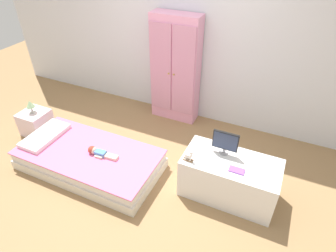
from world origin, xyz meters
TOP-DOWN VIEW (x-y plane):
  - ground_plane at (0.00, 0.00)m, footprint 10.00×10.00m
  - back_wall at (0.00, 1.57)m, footprint 6.40×0.05m
  - bed at (-0.55, -0.13)m, footprint 1.75×0.87m
  - pillow at (-1.23, -0.13)m, footprint 0.32×0.63m
  - doll at (-0.41, -0.12)m, footprint 0.39×0.14m
  - nightstand at (-1.71, 0.15)m, footprint 0.36×0.36m
  - table_lamp at (-1.71, 0.15)m, footprint 0.12×0.12m
  - wardrobe at (-0.06, 1.39)m, footprint 0.69×0.30m
  - tv_stand at (1.13, 0.18)m, footprint 1.02×0.52m
  - tv_monitor at (1.01, 0.26)m, footprint 0.27×0.10m
  - rocking_horse_toy at (0.71, -0.00)m, footprint 0.11×0.04m
  - book_purple at (1.20, 0.06)m, footprint 0.16×0.09m

SIDE VIEW (x-z plane):
  - ground_plane at x=0.00m, z-range -0.02..0.00m
  - bed at x=-0.55m, z-range 0.00..0.26m
  - nightstand at x=-1.71m, z-range 0.00..0.34m
  - tv_stand at x=1.13m, z-range 0.00..0.50m
  - pillow at x=-1.23m, z-range 0.26..0.31m
  - doll at x=-0.41m, z-range 0.25..0.35m
  - table_lamp at x=-1.71m, z-range 0.38..0.57m
  - book_purple at x=1.20m, z-range 0.50..0.51m
  - rocking_horse_toy at x=0.71m, z-range 0.50..0.63m
  - tv_monitor at x=1.01m, z-range 0.52..0.79m
  - wardrobe at x=-0.06m, z-range 0.00..1.58m
  - back_wall at x=0.00m, z-range 0.00..2.70m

